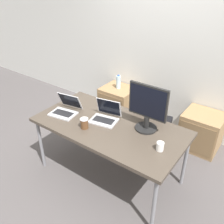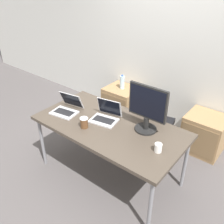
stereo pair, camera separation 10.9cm
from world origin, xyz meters
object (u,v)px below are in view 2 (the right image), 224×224
(water_bottle, at_px, (122,82))
(coffee_cup_brown, at_px, (84,123))
(cabinet_left, at_px, (122,103))
(laptop_right, at_px, (67,108))
(monitor, at_px, (147,109))
(laptop_left, at_px, (106,116))
(coffee_cup_white, at_px, (158,148))
(office_chair, at_px, (152,129))
(cabinet_right, at_px, (204,133))

(water_bottle, bearing_deg, coffee_cup_brown, -69.63)
(cabinet_left, xyz_separation_m, laptop_right, (0.12, -1.32, 0.53))
(cabinet_left, relative_size, monitor, 1.05)
(laptop_left, height_order, coffee_cup_white, laptop_left)
(office_chair, xyz_separation_m, coffee_cup_brown, (-0.37, -0.90, 0.42))
(water_bottle, relative_size, coffee_cup_white, 2.63)
(coffee_cup_white, bearing_deg, office_chair, 122.63)
(cabinet_right, relative_size, laptop_left, 1.61)
(laptop_right, bearing_deg, coffee_cup_white, 1.21)
(monitor, height_order, coffee_cup_white, monitor)
(laptop_right, distance_m, monitor, 1.03)
(water_bottle, xyz_separation_m, laptop_right, (0.12, -1.33, 0.14))
(laptop_right, bearing_deg, cabinet_left, 95.33)
(cabinet_left, height_order, water_bottle, water_bottle)
(laptop_left, distance_m, coffee_cup_white, 0.78)
(laptop_right, relative_size, coffee_cup_white, 3.89)
(coffee_cup_white, bearing_deg, cabinet_right, 87.20)
(laptop_right, relative_size, coffee_cup_brown, 2.91)
(office_chair, height_order, water_bottle, office_chair)
(cabinet_left, bearing_deg, cabinet_right, 0.00)
(cabinet_right, xyz_separation_m, coffee_cup_brown, (-0.92, -1.44, 0.54))
(laptop_right, distance_m, coffee_cup_white, 1.27)
(laptop_right, bearing_deg, coffee_cup_brown, -15.68)
(laptop_right, height_order, coffee_cup_brown, laptop_right)
(laptop_left, height_order, monitor, monitor)
(cabinet_right, height_order, monitor, monitor)
(coffee_cup_brown, bearing_deg, office_chair, 67.76)
(cabinet_left, distance_m, laptop_right, 1.43)
(office_chair, distance_m, laptop_left, 0.80)
(water_bottle, distance_m, laptop_left, 1.33)
(cabinet_right, relative_size, water_bottle, 2.33)
(monitor, relative_size, coffee_cup_white, 5.83)
(cabinet_left, bearing_deg, laptop_right, -84.67)
(coffee_cup_brown, bearing_deg, laptop_right, 164.32)
(cabinet_left, bearing_deg, office_chair, -30.69)
(cabinet_left, height_order, laptop_left, laptop_left)
(coffee_cup_white, bearing_deg, coffee_cup_brown, -170.55)
(water_bottle, distance_m, coffee_cup_white, 1.91)
(office_chair, height_order, coffee_cup_brown, office_chair)
(office_chair, xyz_separation_m, monitor, (0.19, -0.51, 0.62))
(laptop_right, bearing_deg, cabinet_right, 44.84)
(water_bottle, relative_size, laptop_left, 0.69)
(cabinet_left, height_order, laptop_right, laptop_right)
(laptop_right, xyz_separation_m, coffee_cup_white, (1.27, 0.03, -0.00))
(laptop_right, bearing_deg, monitor, 15.65)
(coffee_cup_white, relative_size, coffee_cup_brown, 0.75)
(office_chair, xyz_separation_m, water_bottle, (-0.90, 0.54, 0.26))
(coffee_cup_white, height_order, coffee_cup_brown, coffee_cup_brown)
(office_chair, distance_m, monitor, 0.83)
(cabinet_right, bearing_deg, monitor, -108.77)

